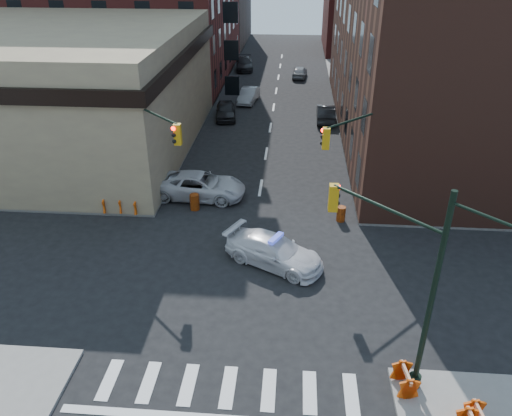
% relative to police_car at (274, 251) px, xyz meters
% --- Properties ---
extents(ground, '(140.00, 140.00, 0.00)m').
position_rel_police_car_xyz_m(ground, '(-1.30, -1.30, -0.75)').
color(ground, black).
rests_on(ground, ground).
extents(sidewalk_nw, '(34.00, 54.50, 0.15)m').
position_rel_police_car_xyz_m(sidewalk_nw, '(-24.30, 31.45, -0.68)').
color(sidewalk_nw, gray).
rests_on(sidewalk_nw, ground).
extents(sidewalk_ne, '(34.00, 54.50, 0.15)m').
position_rel_police_car_xyz_m(sidewalk_ne, '(21.70, 31.45, -0.68)').
color(sidewalk_ne, gray).
rests_on(sidewalk_ne, ground).
extents(bank_building, '(22.00, 22.00, 9.00)m').
position_rel_police_car_xyz_m(bank_building, '(-18.30, 15.20, 3.75)').
color(bank_building, tan).
rests_on(bank_building, ground).
extents(commercial_row_ne, '(14.00, 34.00, 14.00)m').
position_rel_police_car_xyz_m(commercial_row_ne, '(11.70, 21.20, 6.25)').
color(commercial_row_ne, '#4E2A1F').
rests_on(commercial_row_ne, ground).
extents(filler_ne, '(16.00, 16.00, 12.00)m').
position_rel_police_car_xyz_m(filler_ne, '(12.70, 56.70, 5.25)').
color(filler_ne, maroon).
rests_on(filler_ne, ground).
extents(signal_pole_se, '(5.40, 5.27, 8.00)m').
position_rel_police_car_xyz_m(signal_pole_se, '(4.74, -6.82, 3.86)').
color(signal_pole_se, black).
rests_on(signal_pole_se, sidewalk_se).
extents(signal_pole_nw, '(3.58, 3.67, 8.00)m').
position_rel_police_car_xyz_m(signal_pole_nw, '(-7.15, 4.04, 3.59)').
color(signal_pole_nw, black).
rests_on(signal_pole_nw, sidewalk_nw).
extents(signal_pole_ne, '(3.67, 3.58, 8.00)m').
position_rel_police_car_xyz_m(signal_pole_ne, '(4.54, 4.06, 3.59)').
color(signal_pole_ne, black).
rests_on(signal_pole_ne, sidewalk_ne).
extents(tree_ne_near, '(3.00, 3.00, 4.85)m').
position_rel_police_car_xyz_m(tree_ne_near, '(6.20, 24.70, 2.74)').
color(tree_ne_near, black).
rests_on(tree_ne_near, sidewalk_ne).
extents(tree_ne_far, '(3.00, 3.00, 4.85)m').
position_rel_police_car_xyz_m(tree_ne_far, '(6.20, 32.70, 2.74)').
color(tree_ne_far, black).
rests_on(tree_ne_far, sidewalk_ne).
extents(police_car, '(5.56, 4.28, 1.50)m').
position_rel_police_car_xyz_m(police_car, '(0.00, 0.00, 0.00)').
color(police_car, white).
rests_on(police_car, ground).
extents(pickup, '(5.97, 3.05, 1.61)m').
position_rel_police_car_xyz_m(pickup, '(-5.06, 7.07, 0.06)').
color(pickup, silver).
rests_on(pickup, ground).
extents(parked_car_wnear, '(2.34, 4.60, 1.50)m').
position_rel_police_car_xyz_m(parked_car_wnear, '(-5.53, 22.95, -0.00)').
color(parked_car_wnear, black).
rests_on(parked_car_wnear, ground).
extents(parked_car_wfar, '(2.02, 4.46, 1.42)m').
position_rel_police_car_xyz_m(parked_car_wfar, '(-3.89, 28.22, -0.04)').
color(parked_car_wfar, '#96999E').
rests_on(parked_car_wfar, ground).
extents(parked_car_wdeep, '(2.60, 5.27, 1.47)m').
position_rel_police_car_xyz_m(parked_car_wdeep, '(-5.72, 42.26, -0.01)').
color(parked_car_wdeep, black).
rests_on(parked_car_wdeep, ground).
extents(parked_car_enear, '(1.64, 4.57, 1.50)m').
position_rel_police_car_xyz_m(parked_car_enear, '(3.57, 22.92, -0.00)').
color(parked_car_enear, black).
rests_on(parked_car_enear, ground).
extents(parked_car_efar, '(1.92, 4.04, 1.33)m').
position_rel_police_car_xyz_m(parked_car_efar, '(1.20, 38.77, -0.09)').
color(parked_car_efar, gray).
rests_on(parked_car_efar, ground).
extents(pedestrian_a, '(0.74, 0.64, 1.72)m').
position_rel_police_car_xyz_m(pedestrian_a, '(-11.38, 8.05, 0.26)').
color(pedestrian_a, black).
rests_on(pedestrian_a, sidewalk_nw).
extents(pedestrian_b, '(1.14, 1.04, 1.90)m').
position_rel_police_car_xyz_m(pedestrian_b, '(-9.99, 6.88, 0.35)').
color(pedestrian_b, black).
rests_on(pedestrian_b, sidewalk_nw).
extents(pedestrian_c, '(1.09, 0.81, 1.72)m').
position_rel_police_car_xyz_m(pedestrian_c, '(-13.74, 4.78, 0.26)').
color(pedestrian_c, '#1C212B').
rests_on(pedestrian_c, sidewalk_nw).
extents(barrel_road, '(0.59, 0.59, 0.91)m').
position_rel_police_car_xyz_m(barrel_road, '(3.69, 4.70, -0.30)').
color(barrel_road, red).
rests_on(barrel_road, ground).
extents(barrel_bank, '(0.60, 0.60, 1.00)m').
position_rel_police_car_xyz_m(barrel_bank, '(-5.09, 5.41, -0.25)').
color(barrel_bank, '#D9550A').
rests_on(barrel_bank, ground).
extents(barricade_se_a, '(0.73, 1.23, 0.88)m').
position_rel_police_car_xyz_m(barricade_se_a, '(5.10, -7.77, -0.16)').
color(barricade_se_a, '#CA6609').
rests_on(barricade_se_a, sidewalk_se).
extents(barricade_nw_a, '(1.28, 0.73, 0.92)m').
position_rel_police_car_xyz_m(barricade_nw_a, '(-8.80, 4.40, -0.14)').
color(barricade_nw_a, '#CF5F09').
rests_on(barricade_nw_a, sidewalk_nw).
extents(barricade_nw_b, '(1.35, 0.74, 0.98)m').
position_rel_police_car_xyz_m(barricade_nw_b, '(-9.80, 4.43, -0.11)').
color(barricade_nw_b, '#C13A09').
rests_on(barricade_nw_b, sidewalk_nw).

